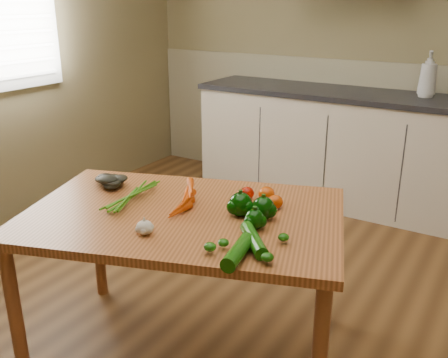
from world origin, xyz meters
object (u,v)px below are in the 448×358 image
pepper_b (263,208)px  soap_bottle_a (428,74)px  carrot_bunch (168,198)px  zucchini_b (238,252)px  pepper_a (240,204)px  pepper_c (255,219)px  table (184,228)px  tomato_c (275,202)px  tomato_b (267,194)px  tomato_a (247,193)px  leafy_greens (111,178)px  zucchini_a (254,240)px  garlic_bulb (145,227)px

pepper_b → soap_bottle_a: bearing=84.5°
carrot_bunch → zucchini_b: 0.57m
soap_bottle_a → pepper_a: (-0.30, -2.15, -0.30)m
soap_bottle_a → pepper_c: 2.26m
table → tomato_c: bearing=17.8°
table → tomato_c: tomato_c is taller
zucchini_b → pepper_a: bearing=118.7°
carrot_bunch → zucchini_b: (0.50, -0.26, -0.01)m
carrot_bunch → tomato_c: (0.42, 0.22, -0.00)m
pepper_a → tomato_c: (0.09, 0.14, -0.02)m
pepper_c → tomato_b: size_ratio=1.09×
tomato_c → zucchini_b: (0.09, -0.47, -0.00)m
pepper_c → table: bearing=-178.0°
tomato_b → tomato_c: bearing=-36.9°
tomato_a → tomato_c: 0.16m
soap_bottle_a → tomato_c: (-0.21, -2.00, -0.32)m
leafy_greens → pepper_a: size_ratio=1.92×
zucchini_a → table: bearing=163.4°
soap_bottle_a → tomato_a: soap_bottle_a is taller
soap_bottle_a → pepper_a: bearing=-108.7°
zucchini_a → zucchini_b: size_ratio=1.08×
zucchini_b → leafy_greens: bearing=161.6°
leafy_greens → zucchini_b: leafy_greens is taller
table → soap_bottle_a: 2.34m
leafy_greens → tomato_b: 0.75m
zucchini_a → zucchini_b: zucchini_b is taller
tomato_b → zucchini_b: size_ratio=0.35×
carrot_bunch → pepper_a: bearing=-6.8°
pepper_a → pepper_b: (0.10, 0.02, -0.00)m
pepper_b → tomato_a: (-0.16, 0.15, -0.02)m
pepper_c → tomato_a: size_ratio=1.26×
soap_bottle_a → pepper_b: (-0.20, -2.13, -0.30)m
tomato_a → zucchini_b: tomato_a is taller
soap_bottle_a → pepper_b: bearing=-106.2°
garlic_bulb → pepper_c: 0.43m
tomato_b → tomato_c: size_ratio=1.13×
table → zucchini_b: bearing=-49.1°
pepper_c → tomato_a: pepper_c is taller
pepper_c → zucchini_a: pepper_c is taller
table → pepper_a: size_ratio=15.50×
leafy_greens → garlic_bulb: bearing=-33.3°
pepper_c → tomato_a: (-0.17, 0.25, -0.01)m
tomato_a → table: bearing=-121.7°
zucchini_b → tomato_a: bearing=115.9°
soap_bottle_a → pepper_b: 2.16m
carrot_bunch → tomato_a: bearing=23.6°
pepper_b → garlic_bulb: bearing=-131.3°
table → carrot_bunch: carrot_bunch is taller
pepper_a → pepper_c: (0.11, -0.08, -0.01)m
zucchini_a → garlic_bulb: bearing=-162.2°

